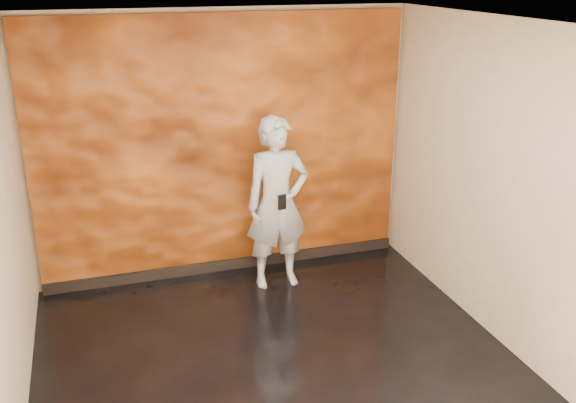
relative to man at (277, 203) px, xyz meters
name	(u,v)px	position (x,y,z in m)	size (l,w,h in m)	color
room	(279,212)	(-0.43, -1.46, 0.50)	(4.02, 4.02, 2.81)	black
feature_wall	(224,149)	(-0.43, 0.50, 0.48)	(3.90, 0.06, 2.75)	orange
baseboard	(229,264)	(-0.43, 0.46, -0.84)	(3.90, 0.04, 0.12)	black
man	(277,203)	(0.00, 0.00, 0.00)	(0.66, 0.43, 1.80)	#9398A3
phone	(282,202)	(-0.03, -0.26, 0.11)	(0.08, 0.02, 0.16)	black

